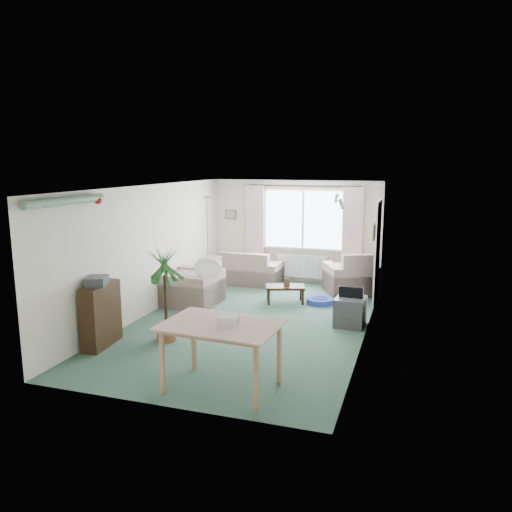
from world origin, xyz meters
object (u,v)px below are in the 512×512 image
(armchair_corner, at_px, (351,272))
(bookshelf, at_px, (101,315))
(coffee_table, at_px, (285,294))
(dining_table, at_px, (222,357))
(pet_bed, at_px, (320,301))
(sofa, at_px, (248,267))
(tv_cube, at_px, (350,311))
(houseplant, at_px, (165,293))
(armchair_left, at_px, (192,280))

(armchair_corner, height_order, bookshelf, bookshelf)
(armchair_corner, distance_m, coffee_table, 1.68)
(dining_table, relative_size, pet_bed, 2.49)
(bookshelf, bearing_deg, armchair_corner, 48.55)
(sofa, distance_m, armchair_corner, 2.41)
(pet_bed, bearing_deg, tv_cube, -57.36)
(houseplant, xyz_separation_m, tv_cube, (2.70, 1.65, -0.53))
(sofa, bearing_deg, tv_cube, 139.04)
(armchair_left, bearing_deg, tv_cube, 84.78)
(armchair_left, relative_size, dining_table, 0.80)
(sofa, relative_size, houseplant, 0.99)
(sofa, relative_size, armchair_left, 1.44)
(coffee_table, distance_m, dining_table, 4.04)
(dining_table, bearing_deg, sofa, 105.52)
(armchair_left, relative_size, coffee_table, 1.37)
(sofa, height_order, dining_table, dining_table)
(armchair_corner, bearing_deg, sofa, -28.41)
(coffee_table, relative_size, tv_cube, 1.41)
(sofa, xyz_separation_m, pet_bed, (1.93, -1.18, -0.33))
(bookshelf, height_order, tv_cube, bookshelf)
(armchair_left, height_order, pet_bed, armchair_left)
(bookshelf, relative_size, houseplant, 0.63)
(houseplant, bearing_deg, armchair_left, 103.79)
(tv_cube, bearing_deg, coffee_table, 147.41)
(armchair_corner, height_order, dining_table, armchair_corner)
(dining_table, bearing_deg, pet_bed, 83.89)
(bookshelf, bearing_deg, armchair_left, 77.49)
(houseplant, relative_size, pet_bed, 2.89)
(bookshelf, bearing_deg, pet_bed, 45.31)
(coffee_table, relative_size, dining_table, 0.58)
(houseplant, distance_m, pet_bed, 3.51)
(dining_table, bearing_deg, tv_cube, 68.07)
(tv_cube, height_order, pet_bed, tv_cube)
(houseplant, bearing_deg, coffee_table, 65.05)
(armchair_corner, relative_size, dining_table, 0.77)
(armchair_left, distance_m, pet_bed, 2.60)
(houseplant, bearing_deg, sofa, 89.86)
(tv_cube, xyz_separation_m, pet_bed, (-0.76, 1.18, -0.20))
(armchair_left, height_order, tv_cube, armchair_left)
(pet_bed, bearing_deg, armchair_left, -162.10)
(coffee_table, height_order, houseplant, houseplant)
(sofa, height_order, armchair_corner, armchair_corner)
(sofa, xyz_separation_m, coffee_table, (1.24, -1.32, -0.21))
(coffee_table, relative_size, bookshelf, 0.79)
(bookshelf, bearing_deg, sofa, 74.41)
(pet_bed, bearing_deg, coffee_table, -168.37)
(coffee_table, bearing_deg, houseplant, -114.95)
(pet_bed, bearing_deg, houseplant, -124.43)
(sofa, relative_size, coffee_table, 1.97)
(houseplant, bearing_deg, tv_cube, 31.47)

